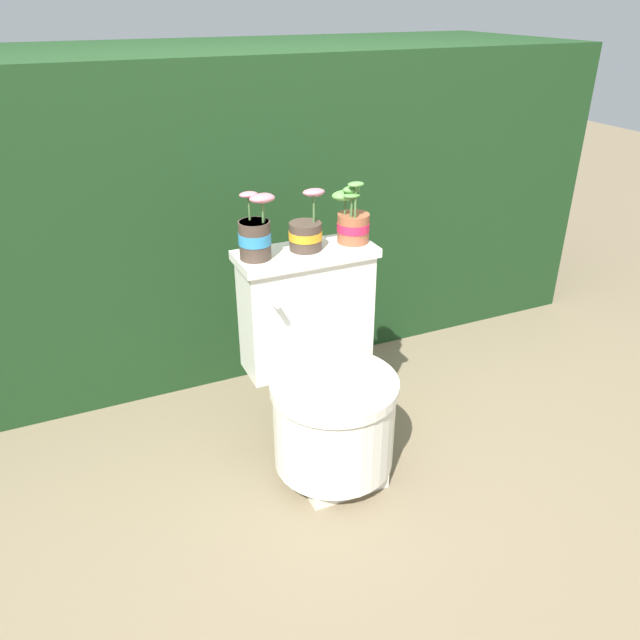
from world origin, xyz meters
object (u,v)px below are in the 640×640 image
object	(u,v)px
toilet	(324,382)
potted_plant_left	(255,234)
potted_plant_midleft	(306,232)
potted_plant_middle	(352,221)

from	to	relation	value
toilet	potted_plant_left	xyz separation A→B (m)	(-0.17, 0.14, 0.51)
potted_plant_midleft	potted_plant_middle	size ratio (longest dim) A/B	0.93
potted_plant_left	potted_plant_midleft	bearing A→B (deg)	2.74
toilet	potted_plant_midleft	distance (m)	0.51
potted_plant_midleft	toilet	bearing A→B (deg)	-91.49
potted_plant_left	toilet	bearing A→B (deg)	-39.88
toilet	potted_plant_midleft	size ratio (longest dim) A/B	3.75
toilet	potted_plant_left	size ratio (longest dim) A/B	3.56
toilet	potted_plant_midleft	world-z (taller)	potted_plant_midleft
potted_plant_left	potted_plant_midleft	size ratio (longest dim) A/B	1.05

